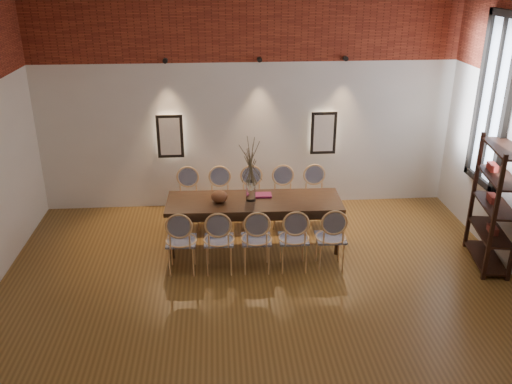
{
  "coord_description": "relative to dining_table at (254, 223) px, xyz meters",
  "views": [
    {
      "loc": [
        -0.52,
        -5.36,
        3.97
      ],
      "look_at": [
        0.0,
        1.52,
        1.05
      ],
      "focal_mm": 38.0,
      "sensor_mm": 36.0,
      "label": 1
    }
  ],
  "objects": [
    {
      "name": "chair_near_b",
      "position": [
        -0.53,
        -0.68,
        0.09
      ],
      "size": [
        0.45,
        0.45,
        0.94
      ],
      "primitive_type": null,
      "rotation": [
        0.0,
        0.0,
        -0.02
      ],
      "color": "#E4B475",
      "rests_on": "floor"
    },
    {
      "name": "chair_far_d",
      "position": [
        0.53,
        0.68,
        0.09
      ],
      "size": [
        0.45,
        0.45,
        0.94
      ],
      "primitive_type": null,
      "rotation": [
        0.0,
        0.0,
        3.12
      ],
      "color": "#E4B475",
      "rests_on": "floor"
    },
    {
      "name": "window_mullion",
      "position": [
        3.44,
        0.08,
        1.77
      ],
      "size": [
        0.06,
        0.06,
        2.4
      ],
      "primitive_type": "cube",
      "color": "black",
      "rests_on": "wall_right"
    },
    {
      "name": "brick_band_front",
      "position": [
        -0.0,
        -5.4,
        2.88
      ],
      "size": [
        7.0,
        0.02,
        1.5
      ],
      "primitive_type": "cube",
      "color": "maroon",
      "rests_on": "ground"
    },
    {
      "name": "chair_far_b",
      "position": [
        -0.5,
        0.71,
        0.09
      ],
      "size": [
        0.45,
        0.45,
        0.94
      ],
      "primitive_type": null,
      "rotation": [
        0.0,
        0.0,
        3.12
      ],
      "color": "#E4B475",
      "rests_on": "floor"
    },
    {
      "name": "chair_far_e",
      "position": [
        1.05,
        0.67,
        0.09
      ],
      "size": [
        0.45,
        0.45,
        0.94
      ],
      "primitive_type": null,
      "rotation": [
        0.0,
        0.0,
        3.12
      ],
      "color": "#E4B475",
      "rests_on": "floor"
    },
    {
      "name": "dining_table",
      "position": [
        0.0,
        0.0,
        0.0
      ],
      "size": [
        2.59,
        0.89,
        0.75
      ],
      "primitive_type": "cube",
      "rotation": [
        0.0,
        0.0,
        -0.02
      ],
      "color": "#382113",
      "rests_on": "floor"
    },
    {
      "name": "vase",
      "position": [
        -0.05,
        0.0,
        0.53
      ],
      "size": [
        0.14,
        0.14,
        0.3
      ],
      "primitive_type": "cylinder",
      "color": "silver",
      "rests_on": "dining_table"
    },
    {
      "name": "window_frame",
      "position": [
        3.44,
        0.08,
        1.77
      ],
      "size": [
        0.08,
        0.9,
        2.5
      ],
      "primitive_type": "cube",
      "color": "black",
      "rests_on": "wall_right"
    },
    {
      "name": "shelving_rack",
      "position": [
        3.28,
        -0.76,
        0.53
      ],
      "size": [
        0.54,
        1.05,
        1.8
      ],
      "primitive_type": null,
      "rotation": [
        0.0,
        0.0,
        -0.17
      ],
      "color": "black",
      "rests_on": "floor"
    },
    {
      "name": "chair_far_a",
      "position": [
        -1.01,
        0.72,
        0.09
      ],
      "size": [
        0.45,
        0.45,
        0.94
      ],
      "primitive_type": null,
      "rotation": [
        0.0,
        0.0,
        3.12
      ],
      "color": "#E4B475",
      "rests_on": "floor"
    },
    {
      "name": "book",
      "position": [
        0.14,
        0.14,
        0.39
      ],
      "size": [
        0.26,
        0.19,
        0.03
      ],
      "primitive_type": "cube",
      "rotation": [
        0.0,
        0.0,
        -0.02
      ],
      "color": "maroon",
      "rests_on": "dining_table"
    },
    {
      "name": "chair_near_e",
      "position": [
        1.01,
        -0.72,
        0.09
      ],
      "size": [
        0.45,
        0.45,
        0.94
      ],
      "primitive_type": null,
      "rotation": [
        0.0,
        0.0,
        -0.02
      ],
      "color": "#E4B475",
      "rests_on": "floor"
    },
    {
      "name": "brick_band_back",
      "position": [
        -0.0,
        1.56,
        2.88
      ],
      "size": [
        7.0,
        0.02,
        1.5
      ],
      "primitive_type": "cube",
      "color": "maroon",
      "rests_on": "ground"
    },
    {
      "name": "niche_left",
      "position": [
        -1.3,
        1.53,
        0.93
      ],
      "size": [
        0.36,
        0.06,
        0.66
      ],
      "primitive_type": "cube",
      "color": "#FFEAC6",
      "rests_on": "wall_back"
    },
    {
      "name": "niche_right",
      "position": [
        1.3,
        1.53,
        0.93
      ],
      "size": [
        0.36,
        0.06,
        0.66
      ],
      "primitive_type": "cube",
      "color": "#FFEAC6",
      "rests_on": "wall_back"
    },
    {
      "name": "spot_fixture_right",
      "position": [
        1.6,
        1.5,
        2.17
      ],
      "size": [
        0.08,
        0.1,
        0.08
      ],
      "primitive_type": "cylinder",
      "rotation": [
        1.57,
        0.0,
        0.0
      ],
      "color": "black",
      "rests_on": "wall_back"
    },
    {
      "name": "chair_far_c",
      "position": [
        0.02,
        0.69,
        0.09
      ],
      "size": [
        0.45,
        0.45,
        0.94
      ],
      "primitive_type": null,
      "rotation": [
        0.0,
        0.0,
        3.12
      ],
      "color": "#E4B475",
      "rests_on": "floor"
    },
    {
      "name": "bowl",
      "position": [
        -0.51,
        -0.04,
        0.46
      ],
      "size": [
        0.24,
        0.24,
        0.18
      ],
      "primitive_type": "ellipsoid",
      "color": "#592F18",
      "rests_on": "dining_table"
    },
    {
      "name": "window_glass",
      "position": [
        3.46,
        0.08,
        1.77
      ],
      "size": [
        0.02,
        0.78,
        2.38
      ],
      "primitive_type": "cube",
      "color": "silver",
      "rests_on": "wall_right"
    },
    {
      "name": "chair_near_d",
      "position": [
        0.5,
        -0.71,
        0.09
      ],
      "size": [
        0.45,
        0.45,
        0.94
      ],
      "primitive_type": null,
      "rotation": [
        0.0,
        0.0,
        -0.02
      ],
      "color": "#E4B475",
      "rests_on": "floor"
    },
    {
      "name": "spot_fixture_left",
      "position": [
        -1.3,
        1.5,
        2.17
      ],
      "size": [
        0.08,
        0.1,
        0.08
      ],
      "primitive_type": "cylinder",
      "rotation": [
        1.57,
        0.0,
        0.0
      ],
      "color": "black",
      "rests_on": "wall_back"
    },
    {
      "name": "spot_fixture_mid",
      "position": [
        0.2,
        1.5,
        2.17
      ],
      "size": [
        0.08,
        0.1,
        0.08
      ],
      "primitive_type": "cylinder",
      "rotation": [
        1.57,
        0.0,
        0.0
      ],
      "color": "black",
      "rests_on": "wall_back"
    },
    {
      "name": "chair_near_c",
      "position": [
        -0.02,
        -0.69,
        0.09
      ],
      "size": [
        0.45,
        0.45,
        0.94
      ],
      "primitive_type": null,
      "rotation": [
        0.0,
        0.0,
        -0.02
      ],
      "color": "#E4B475",
      "rests_on": "floor"
    },
    {
      "name": "dried_branches",
      "position": [
        -0.05,
        0.0,
        0.98
      ],
      "size": [
        0.5,
        0.5,
        0.7
      ],
      "primitive_type": null,
      "color": "brown",
      "rests_on": "vase"
    },
    {
      "name": "wall_back",
      "position": [
        -0.0,
        1.63,
        1.62
      ],
      "size": [
        7.0,
        0.1,
        4.0
      ],
      "primitive_type": "cube",
      "color": "silver",
      "rests_on": "ground"
    },
    {
      "name": "floor",
      "position": [
        -0.0,
        -1.92,
        -0.39
      ],
      "size": [
        7.0,
        7.0,
        0.02
      ],
      "primitive_type": "cube",
      "color": "brown",
      "rests_on": "ground"
    },
    {
      "name": "chair_near_a",
      "position": [
        -1.05,
        -0.67,
        0.09
      ],
      "size": [
        0.45,
        0.45,
        0.94
      ],
      "primitive_type": null,
      "rotation": [
        0.0,
        0.0,
        -0.02
      ],
      "color": "#E4B475",
      "rests_on": "floor"
    }
  ]
}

